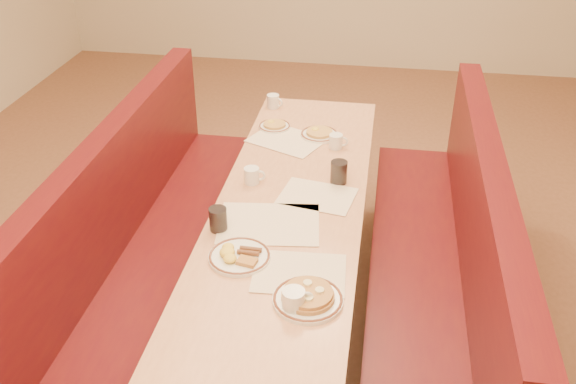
# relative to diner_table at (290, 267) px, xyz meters

# --- Properties ---
(ground) EXTENTS (8.00, 8.00, 0.00)m
(ground) POSITION_rel_diner_table_xyz_m (0.00, 0.00, -0.37)
(ground) COLOR #9E6647
(ground) RESTS_ON ground
(diner_table) EXTENTS (0.70, 2.50, 0.75)m
(diner_table) POSITION_rel_diner_table_xyz_m (0.00, 0.00, 0.00)
(diner_table) COLOR black
(diner_table) RESTS_ON ground
(booth_left) EXTENTS (0.55, 2.50, 1.05)m
(booth_left) POSITION_rel_diner_table_xyz_m (-0.73, 0.00, -0.01)
(booth_left) COLOR #4C3326
(booth_left) RESTS_ON ground
(booth_right) EXTENTS (0.55, 2.50, 1.05)m
(booth_right) POSITION_rel_diner_table_xyz_m (0.73, 0.00, -0.01)
(booth_right) COLOR #4C3326
(booth_right) RESTS_ON ground
(placemat_near_left) EXTENTS (0.49, 0.39, 0.00)m
(placemat_near_left) POSITION_rel_diner_table_xyz_m (-0.07, -0.19, 0.38)
(placemat_near_left) COLOR beige
(placemat_near_left) RESTS_ON diner_table
(placemat_near_right) EXTENTS (0.39, 0.30, 0.00)m
(placemat_near_right) POSITION_rel_diner_table_xyz_m (0.12, -0.52, 0.38)
(placemat_near_right) COLOR beige
(placemat_near_right) RESTS_ON diner_table
(placemat_far_left) EXTENTS (0.48, 0.43, 0.00)m
(placemat_far_left) POSITION_rel_diner_table_xyz_m (-0.12, 0.66, 0.38)
(placemat_far_left) COLOR beige
(placemat_far_left) RESTS_ON diner_table
(placemat_far_right) EXTENTS (0.39, 0.32, 0.00)m
(placemat_far_right) POSITION_rel_diner_table_xyz_m (0.12, 0.08, 0.38)
(placemat_far_right) COLOR beige
(placemat_far_right) RESTS_ON diner_table
(pancake_plate) EXTENTS (0.27, 0.27, 0.06)m
(pancake_plate) POSITION_rel_diner_table_xyz_m (0.18, -0.68, 0.40)
(pancake_plate) COLOR white
(pancake_plate) RESTS_ON diner_table
(eggs_plate) EXTENTS (0.26, 0.26, 0.05)m
(eggs_plate) POSITION_rel_diner_table_xyz_m (-0.14, -0.46, 0.39)
(eggs_plate) COLOR white
(eggs_plate) RESTS_ON diner_table
(extra_plate_mid) EXTENTS (0.21, 0.21, 0.04)m
(extra_plate_mid) POSITION_rel_diner_table_xyz_m (0.05, 0.74, 0.39)
(extra_plate_mid) COLOR white
(extra_plate_mid) RESTS_ON diner_table
(extra_plate_far) EXTENTS (0.19, 0.19, 0.04)m
(extra_plate_far) POSITION_rel_diner_table_xyz_m (-0.22, 0.81, 0.39)
(extra_plate_far) COLOR white
(extra_plate_far) RESTS_ON diner_table
(coffee_mug_a) EXTENTS (0.12, 0.09, 0.09)m
(coffee_mug_a) POSITION_rel_diner_table_xyz_m (0.13, -0.74, 0.42)
(coffee_mug_a) COLOR white
(coffee_mug_a) RESTS_ON diner_table
(coffee_mug_b) EXTENTS (0.11, 0.08, 0.08)m
(coffee_mug_b) POSITION_rel_diner_table_xyz_m (-0.22, 0.17, 0.42)
(coffee_mug_b) COLOR white
(coffee_mug_b) RESTS_ON diner_table
(coffee_mug_c) EXTENTS (0.11, 0.07, 0.08)m
(coffee_mug_c) POSITION_rel_diner_table_xyz_m (0.16, 0.61, 0.42)
(coffee_mug_c) COLOR white
(coffee_mug_c) RESTS_ON diner_table
(coffee_mug_d) EXTENTS (0.11, 0.08, 0.08)m
(coffee_mug_d) POSITION_rel_diner_table_xyz_m (-0.28, 1.10, 0.42)
(coffee_mug_d) COLOR white
(coffee_mug_d) RESTS_ON diner_table
(soda_tumbler_near) EXTENTS (0.08, 0.08, 0.11)m
(soda_tumbler_near) POSITION_rel_diner_table_xyz_m (-0.28, -0.26, 0.43)
(soda_tumbler_near) COLOR black
(soda_tumbler_near) RESTS_ON diner_table
(soda_tumbler_mid) EXTENTS (0.08, 0.08, 0.12)m
(soda_tumbler_mid) POSITION_rel_diner_table_xyz_m (0.21, 0.24, 0.43)
(soda_tumbler_mid) COLOR black
(soda_tumbler_mid) RESTS_ON diner_table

